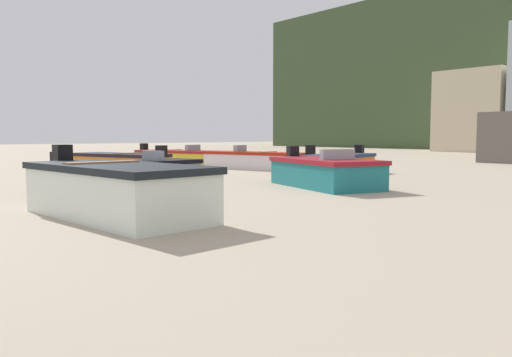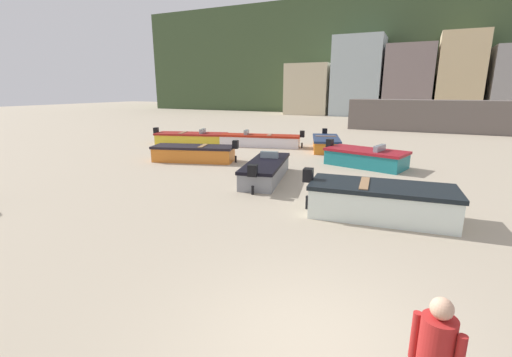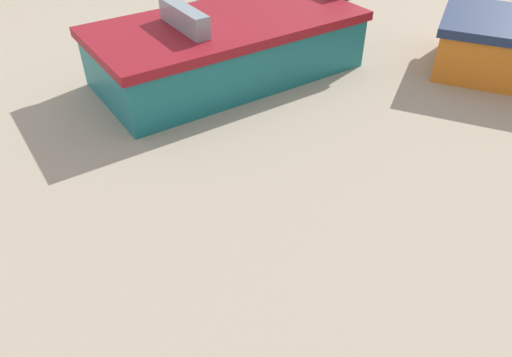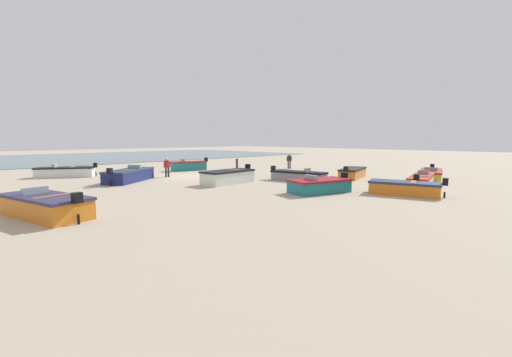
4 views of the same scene
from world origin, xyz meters
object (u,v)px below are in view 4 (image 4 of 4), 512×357
boat_teal_0 (189,166)px  beach_walker_foreground (167,166)px  boat_orange_3 (353,173)px  boat_white_4 (66,172)px  boat_white_8 (228,177)px  boat_white_5 (422,181)px  boat_orange_6 (405,188)px  boat_navy_2 (129,175)px  boat_grey_9 (298,176)px  boat_orange_1 (46,206)px  beach_walker_distant (289,160)px  boat_yellow_10 (431,175)px  mooring_post_near_water (237,164)px  boat_teal_7 (319,186)px

boat_teal_0 → beach_walker_foreground: beach_walker_foreground is taller
boat_orange_3 → beach_walker_foreground: 15.42m
boat_white_4 → boat_white_8: 14.53m
boat_white_5 → boat_orange_6: size_ratio=1.32×
boat_navy_2 → boat_white_8: bearing=0.2°
boat_orange_3 → boat_grey_9: 5.13m
boat_orange_1 → beach_walker_distant: size_ratio=2.97×
boat_orange_6 → boat_yellow_10: 8.95m
boat_orange_6 → mooring_post_near_water: mooring_post_near_water is taller
boat_grey_9 → boat_white_5: bearing=104.3°
boat_teal_0 → beach_walker_distant: (-8.83, 5.76, 0.47)m
boat_navy_2 → boat_yellow_10: (-17.68, 15.41, -0.08)m
boat_orange_3 → mooring_post_near_water: boat_orange_3 is taller
boat_teal_7 → boat_yellow_10: size_ratio=0.80×
boat_yellow_10 → boat_grey_9: bearing=35.3°
boat_teal_7 → boat_white_8: size_ratio=0.94×
boat_navy_2 → beach_walker_foreground: (-3.48, -0.57, 0.49)m
boat_yellow_10 → mooring_post_near_water: size_ratio=4.64×
boat_orange_6 → boat_teal_0: bearing=75.9°
mooring_post_near_water → beach_walker_distant: 5.61m
boat_white_5 → boat_orange_3: bearing=156.2°
boat_grey_9 → mooring_post_near_water: mooring_post_near_water is taller
boat_navy_2 → beach_walker_foreground: size_ratio=2.96×
beach_walker_distant → boat_teal_0: bearing=13.0°
boat_teal_0 → beach_walker_distant: beach_walker_distant is taller
boat_navy_2 → boat_white_8: boat_white_8 is taller
beach_walker_foreground → beach_walker_distant: (-13.26, 2.16, 0.00)m
boat_orange_3 → boat_white_4: size_ratio=0.98×
boat_white_4 → mooring_post_near_water: boat_white_4 is taller
boat_teal_0 → boat_navy_2: boat_teal_0 is taller
boat_orange_1 → boat_yellow_10: 25.79m
boat_white_8 → mooring_post_near_water: (-7.82, -8.06, 0.06)m
boat_orange_3 → boat_orange_1: bearing=-111.3°
boat_yellow_10 → beach_walker_distant: bearing=-12.1°
boat_orange_3 → boat_white_5: size_ratio=0.82×
boat_navy_2 → mooring_post_near_water: bearing=61.9°
boat_teal_7 → beach_walker_distant: 15.69m
boat_navy_2 → boat_white_5: size_ratio=0.88×
boat_white_8 → boat_grey_9: 5.41m
boat_teal_0 → boat_grey_9: (-1.41, 12.91, -0.10)m
boat_white_5 → beach_walker_foreground: beach_walker_foreground is taller
boat_grey_9 → boat_teal_7: bearing=40.3°
boat_white_8 → boat_white_5: bearing=-146.0°
boat_yellow_10 → beach_walker_foreground: beach_walker_foreground is taller
boat_orange_6 → beach_walker_distant: 17.20m
boat_navy_2 → boat_white_8: size_ratio=1.11×
boat_navy_2 → boat_grey_9: 12.78m
boat_white_5 → boat_teal_7: (7.01, -3.34, 0.02)m
boat_orange_3 → boat_white_8: bearing=-131.6°
boat_yellow_10 → beach_walker_foreground: (14.20, -15.99, 0.57)m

